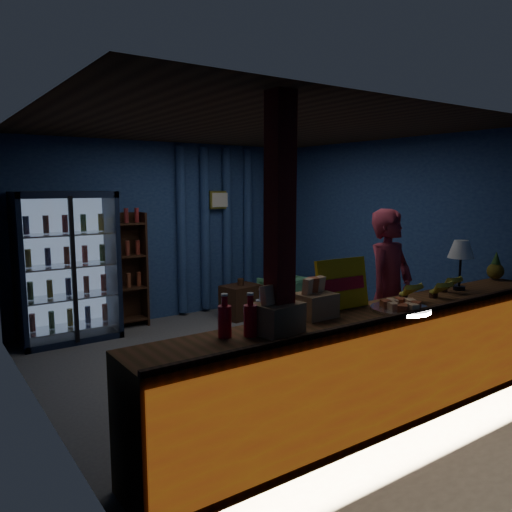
% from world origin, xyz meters
% --- Properties ---
extents(ground, '(4.60, 4.60, 0.00)m').
position_xyz_m(ground, '(0.00, 0.00, 0.00)').
color(ground, '#515154').
rests_on(ground, ground).
extents(room_walls, '(4.60, 4.60, 4.60)m').
position_xyz_m(room_walls, '(0.00, 0.00, 1.57)').
color(room_walls, navy).
rests_on(room_walls, ground).
extents(counter, '(4.40, 0.57, 0.99)m').
position_xyz_m(counter, '(0.00, -1.91, 0.48)').
color(counter, brown).
rests_on(counter, ground).
extents(support_post, '(0.16, 0.16, 2.60)m').
position_xyz_m(support_post, '(-1.05, -1.90, 1.30)').
color(support_post, maroon).
rests_on(support_post, ground).
extents(beverage_cooler, '(1.20, 0.62, 1.90)m').
position_xyz_m(beverage_cooler, '(-1.55, 1.92, 0.93)').
color(beverage_cooler, black).
rests_on(beverage_cooler, ground).
extents(bottle_shelf, '(0.50, 0.28, 1.60)m').
position_xyz_m(bottle_shelf, '(-0.70, 2.06, 0.79)').
color(bottle_shelf, '#371D11').
rests_on(bottle_shelf, ground).
extents(curtain_folds, '(1.74, 0.14, 2.50)m').
position_xyz_m(curtain_folds, '(1.00, 2.14, 1.30)').
color(curtain_folds, navy).
rests_on(curtain_folds, room_walls).
extents(framed_picture, '(0.36, 0.04, 0.28)m').
position_xyz_m(framed_picture, '(0.85, 2.10, 1.75)').
color(framed_picture, gold).
rests_on(framed_picture, room_walls).
extents(shopkeeper, '(0.70, 0.52, 1.74)m').
position_xyz_m(shopkeeper, '(0.86, -1.27, 0.87)').
color(shopkeeper, maroon).
rests_on(shopkeeper, ground).
extents(green_chair, '(0.72, 0.73, 0.57)m').
position_xyz_m(green_chair, '(1.57, 1.40, 0.29)').
color(green_chair, '#5BB776').
rests_on(green_chair, ground).
extents(side_table, '(0.60, 0.48, 0.60)m').
position_xyz_m(side_table, '(0.84, 1.51, 0.25)').
color(side_table, '#371D11').
rests_on(side_table, ground).
extents(yellow_sign, '(0.53, 0.12, 0.42)m').
position_xyz_m(yellow_sign, '(-0.22, -1.68, 1.16)').
color(yellow_sign, gold).
rests_on(yellow_sign, counter).
extents(soda_bottles, '(0.40, 0.17, 0.30)m').
position_xyz_m(soda_bottles, '(-1.29, -1.83, 1.07)').
color(soda_bottles, red).
rests_on(soda_bottles, counter).
extents(snack_box_left, '(0.36, 0.31, 0.34)m').
position_xyz_m(snack_box_left, '(-1.08, -1.92, 1.07)').
color(snack_box_left, '#A87651').
rests_on(snack_box_left, counter).
extents(snack_box_centre, '(0.30, 0.25, 0.31)m').
position_xyz_m(snack_box_centre, '(-0.59, -1.76, 1.06)').
color(snack_box_centre, '#A87651').
rests_on(snack_box_centre, counter).
extents(pastry_tray, '(0.49, 0.49, 0.08)m').
position_xyz_m(pastry_tray, '(0.12, -2.01, 0.98)').
color(pastry_tray, silver).
rests_on(pastry_tray, counter).
extents(banana_bunches, '(0.86, 0.32, 0.19)m').
position_xyz_m(banana_bunches, '(0.76, -1.85, 1.04)').
color(banana_bunches, gold).
rests_on(banana_bunches, counter).
extents(table_lamp, '(0.25, 0.25, 0.49)m').
position_xyz_m(table_lamp, '(1.26, -1.80, 1.34)').
color(table_lamp, black).
rests_on(table_lamp, counter).
extents(pineapple, '(0.18, 0.18, 0.31)m').
position_xyz_m(pineapple, '(2.05, -1.72, 1.08)').
color(pineapple, '#7C6116').
rests_on(pineapple, counter).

